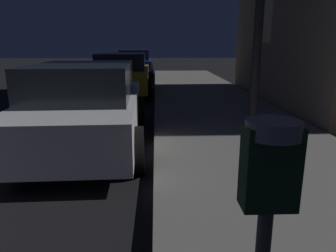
{
  "coord_description": "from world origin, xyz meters",
  "views": [
    {
      "loc": [
        4.04,
        -1.79,
        1.74
      ],
      "look_at": [
        4.13,
        0.67,
        1.1
      ],
      "focal_mm": 33.92,
      "sensor_mm": 36.0,
      "label": 1
    }
  ],
  "objects_px": {
    "car_white": "(86,106)",
    "car_yellow_cab": "(122,74)",
    "car_blue": "(135,63)",
    "parking_meter": "(266,208)"
  },
  "relations": [
    {
      "from": "parking_meter",
      "to": "car_white",
      "type": "xyz_separation_m",
      "value": [
        -1.58,
        4.31,
        -0.45
      ]
    },
    {
      "from": "car_white",
      "to": "car_yellow_cab",
      "type": "height_order",
      "value": "same"
    },
    {
      "from": "parking_meter",
      "to": "car_blue",
      "type": "xyz_separation_m",
      "value": [
        -1.58,
        17.41,
        -0.45
      ]
    },
    {
      "from": "parking_meter",
      "to": "car_yellow_cab",
      "type": "distance_m",
      "value": 10.56
    },
    {
      "from": "car_blue",
      "to": "parking_meter",
      "type": "bearing_deg",
      "value": -84.81
    },
    {
      "from": "car_white",
      "to": "car_blue",
      "type": "distance_m",
      "value": 13.1
    },
    {
      "from": "car_yellow_cab",
      "to": "car_white",
      "type": "bearing_deg",
      "value": -90.0
    },
    {
      "from": "car_white",
      "to": "car_yellow_cab",
      "type": "distance_m",
      "value": 6.13
    },
    {
      "from": "car_yellow_cab",
      "to": "car_blue",
      "type": "distance_m",
      "value": 6.98
    },
    {
      "from": "car_white",
      "to": "parking_meter",
      "type": "bearing_deg",
      "value": -69.84
    }
  ]
}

